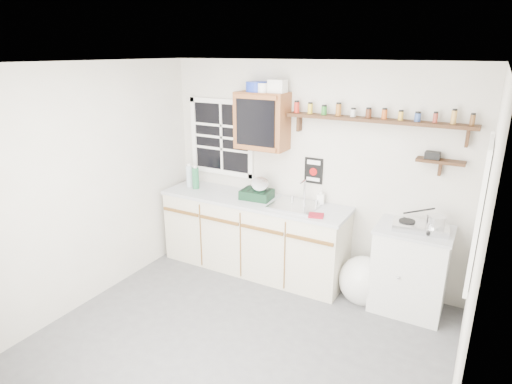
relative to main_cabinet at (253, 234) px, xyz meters
The scene contains 18 objects.
room 1.63m from the main_cabinet, 65.77° to the right, with size 3.64×3.24×2.54m.
main_cabinet is the anchor object (origin of this frame).
right_cabinet 1.84m from the main_cabinet, ahead, with size 0.73×0.57×0.91m.
sink 0.71m from the main_cabinet, ahead, with size 0.52×0.44×0.29m.
upper_cabinet 1.37m from the main_cabinet, 76.32° to the left, with size 0.60×0.32×0.65m.
upper_cabinet_clutter 1.75m from the main_cabinet, 66.99° to the left, with size 0.48×0.24×0.14m.
spice_shelf 1.97m from the main_cabinet, ahead, with size 1.91×0.18×0.35m.
secondary_shelf 2.25m from the main_cabinet, ahead, with size 0.45×0.16×0.24m.
warning_sign 1.08m from the main_cabinet, 24.36° to the left, with size 0.22×0.02×0.30m.
window_back 1.28m from the main_cabinet, 155.10° to the left, with size 0.93×0.03×0.98m.
window_right 2.68m from the main_cabinet, 17.55° to the right, with size 0.03×0.78×1.08m.
water_bottles 1.08m from the main_cabinet, behind, with size 0.20×0.11×0.30m.
dish_rack 0.55m from the main_cabinet, 28.28° to the left, with size 0.38×0.30×0.27m.
soap_bottle 0.96m from the main_cabinet, 16.14° to the left, with size 0.08×0.08×0.18m, color silver.
rag 1.00m from the main_cabinet, 11.43° to the right, with size 0.16×0.14×0.02m, color maroon.
hotplate 1.95m from the main_cabinet, ahead, with size 0.55×0.34×0.08m.
saucepan 2.09m from the main_cabinet, ahead, with size 0.42×0.26×0.19m.
trash_bag 1.41m from the main_cabinet, ahead, with size 0.47×0.43×0.54m.
Camera 1 is at (1.76, -2.87, 2.59)m, focal length 30.00 mm.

